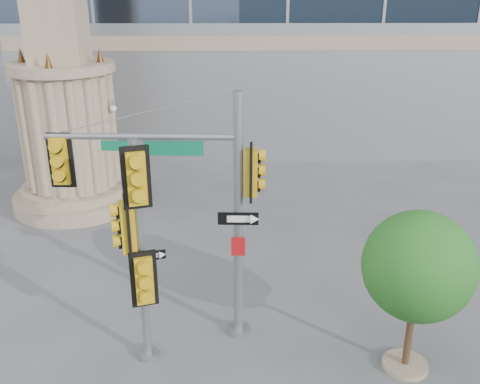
{
  "coord_description": "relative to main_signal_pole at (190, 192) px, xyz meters",
  "views": [
    {
      "loc": [
        -0.36,
        -9.18,
        7.57
      ],
      "look_at": [
        -0.17,
        2.0,
        3.18
      ],
      "focal_mm": 40.0,
      "sensor_mm": 36.0,
      "label": 1
    }
  ],
  "objects": [
    {
      "name": "street_tree",
      "position": [
        4.55,
        -1.29,
        -1.16
      ],
      "size": [
        2.26,
        2.21,
        3.52
      ],
      "color": "gray",
      "rests_on": "ground"
    },
    {
      "name": "secondary_signal_pole",
      "position": [
        -0.97,
        -1.0,
        -0.61
      ],
      "size": [
        0.91,
        0.65,
        4.89
      ],
      "rotation": [
        0.0,
        0.0,
        0.29
      ],
      "color": "slate",
      "rests_on": "ground"
    },
    {
      "name": "ground",
      "position": [
        1.23,
        -1.23,
        -3.48
      ],
      "size": [
        120.0,
        120.0,
        0.0
      ],
      "primitive_type": "plane",
      "color": "#545456",
      "rests_on": "ground"
    },
    {
      "name": "main_signal_pole",
      "position": [
        0.0,
        0.0,
        0.0
      ],
      "size": [
        4.35,
        0.57,
        5.61
      ],
      "rotation": [
        0.0,
        0.0,
        -0.04
      ],
      "color": "slate",
      "rests_on": "ground"
    },
    {
      "name": "monument",
      "position": [
        -4.77,
        7.77,
        2.04
      ],
      "size": [
        4.4,
        4.4,
        16.6
      ],
      "color": "gray",
      "rests_on": "ground"
    }
  ]
}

